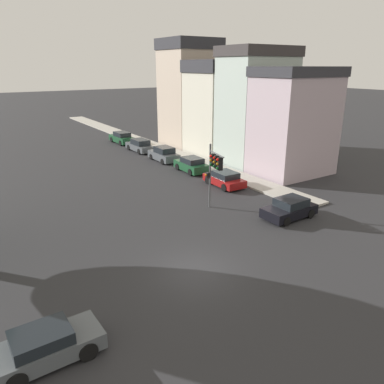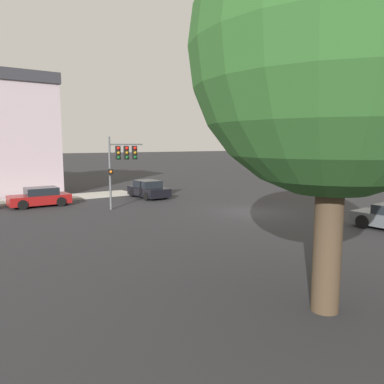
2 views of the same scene
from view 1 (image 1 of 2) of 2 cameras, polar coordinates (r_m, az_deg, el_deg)
The scene contains 11 objects.
ground_plane at distance 19.75m, azimuth 0.60°, elevation -11.79°, with size 300.00×300.00×0.00m, color #28282B.
sidewalk_strip at distance 52.61m, azimuth -7.77°, elevation 7.68°, with size 2.58×60.00×0.16m.
rowhouse_backdrop at distance 43.24m, azimuth 6.14°, elevation 13.01°, with size 7.65×23.20×13.20m.
traffic_signal at distance 26.21m, azimuth 3.40°, elevation 4.05°, with size 0.70×2.40×4.78m.
crossing_car_0 at distance 15.21m, azimuth -21.37°, elevation -21.01°, with size 3.87×1.90×1.28m.
crossing_car_1 at distance 26.68m, azimuth 14.65°, elevation -2.48°, with size 3.92×2.02×1.39m.
parked_car_0 at distance 32.75m, azimuth 4.98°, elevation 1.99°, with size 2.06×4.02×1.31m.
parked_car_1 at distance 37.10m, azimuth -0.07°, elevation 4.16°, with size 2.02×4.03×1.45m.
parked_car_2 at distance 41.49m, azimuth -4.31°, elevation 5.74°, with size 1.93×4.22×1.58m.
parked_car_3 at distance 46.55m, azimuth -7.93°, elevation 7.01°, with size 1.89×4.71×1.50m.
parked_car_4 at distance 51.89m, azimuth -10.65°, elevation 8.11°, with size 1.99×4.66×1.54m.
Camera 1 is at (-9.49, -14.12, 10.04)m, focal length 35.00 mm.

